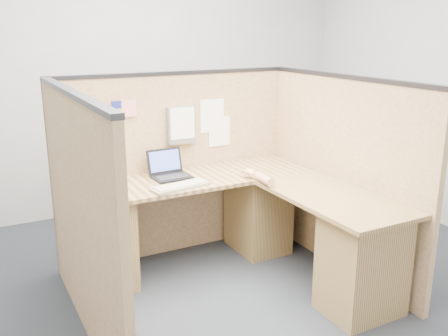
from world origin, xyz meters
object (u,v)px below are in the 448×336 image
laptop (169,170)px  mouse (250,175)px  keyboard (180,186)px  l_desk (238,230)px

laptop → mouse: size_ratio=2.92×
keyboard → laptop: bearing=73.6°
l_desk → mouse: (0.21, 0.19, 0.36)m
laptop → mouse: (0.55, -0.32, -0.03)m
laptop → keyboard: 0.32m
l_desk → keyboard: (-0.38, 0.19, 0.35)m
l_desk → keyboard: bearing=153.7°
mouse → laptop: bearing=150.3°
l_desk → mouse: 0.45m
mouse → keyboard: bearing=180.0°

